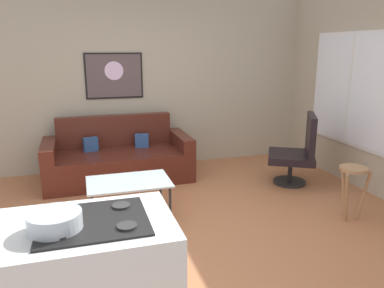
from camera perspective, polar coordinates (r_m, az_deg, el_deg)
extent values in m
cube|color=#AE6942|center=(4.06, -0.51, -13.31)|extent=(6.40, 6.40, 0.04)
cube|color=#AEA48C|center=(5.98, -7.12, 9.83)|extent=(6.40, 0.05, 2.80)
cube|color=#4C1E15|center=(5.53, -11.03, -3.29)|extent=(1.70, 0.95, 0.42)
cube|color=#4C1E15|center=(5.79, -11.69, 2.02)|extent=(1.69, 0.19, 0.47)
cube|color=#4C1E15|center=(5.49, -20.81, -3.04)|extent=(0.19, 0.93, 0.62)
cube|color=#4C1E15|center=(5.67, -1.67, -1.52)|extent=(0.19, 0.93, 0.62)
cube|color=#2C4C80|center=(5.58, -15.16, -0.05)|extent=(0.22, 0.14, 0.20)
cube|color=#2C4C80|center=(5.66, -7.64, 0.51)|extent=(0.21, 0.13, 0.20)
cube|color=silver|center=(4.27, -9.61, -5.70)|extent=(0.92, 0.61, 0.02)
cylinder|color=#232326|center=(4.09, -14.84, -10.15)|extent=(0.03, 0.03, 0.40)
cylinder|color=#232326|center=(4.18, -3.34, -9.11)|extent=(0.03, 0.03, 0.40)
cylinder|color=#232326|center=(4.56, -15.10, -7.52)|extent=(0.03, 0.03, 0.40)
cylinder|color=#232326|center=(4.64, -4.83, -6.66)|extent=(0.03, 0.03, 0.40)
cylinder|color=black|center=(5.53, 14.56, -5.58)|extent=(0.45, 0.45, 0.04)
cylinder|color=black|center=(5.47, 14.70, -3.61)|extent=(0.06, 0.06, 0.36)
cube|color=black|center=(5.42, 14.81, -1.91)|extent=(0.85, 0.86, 0.10)
cube|color=black|center=(5.35, 17.62, 1.34)|extent=(0.38, 0.60, 0.56)
cylinder|color=#A1734A|center=(4.45, 23.39, -3.47)|extent=(0.30, 0.30, 0.03)
cylinder|color=#A1734A|center=(4.64, 22.01, -6.60)|extent=(0.04, 0.13, 0.57)
cylinder|color=#A1734A|center=(4.43, 22.41, -7.61)|extent=(0.13, 0.09, 0.57)
cylinder|color=#A1734A|center=(4.57, 24.61, -7.18)|extent=(0.13, 0.09, 0.57)
cube|color=black|center=(2.21, -14.77, -11.23)|extent=(0.60, 0.52, 0.01)
cylinder|color=#2D2D2D|center=(2.08, -19.42, -12.88)|extent=(0.11, 0.11, 0.01)
cylinder|color=#2D2D2D|center=(2.09, -9.87, -12.17)|extent=(0.11, 0.11, 0.01)
cylinder|color=#2D2D2D|center=(2.34, -19.16, -9.79)|extent=(0.11, 0.11, 0.01)
cylinder|color=#2D2D2D|center=(2.34, -10.73, -9.17)|extent=(0.11, 0.11, 0.01)
cylinder|color=silver|center=(2.17, -20.02, -12.17)|extent=(0.16, 0.16, 0.01)
cylinder|color=silver|center=(2.15, -20.13, -11.06)|extent=(0.28, 0.28, 0.11)
cube|color=black|center=(5.87, -11.76, 10.12)|extent=(0.86, 0.01, 0.68)
cube|color=#584848|center=(5.87, -11.75, 10.11)|extent=(0.81, 0.02, 0.63)
cylinder|color=silver|center=(5.85, -11.78, 10.85)|extent=(0.28, 0.01, 0.28)
cube|color=silver|center=(5.66, 22.94, 7.66)|extent=(0.02, 1.61, 1.55)
cube|color=white|center=(5.66, 22.87, 7.66)|extent=(0.01, 1.53, 1.47)
cube|color=silver|center=(5.65, 22.83, 7.66)|extent=(0.01, 0.04, 1.47)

